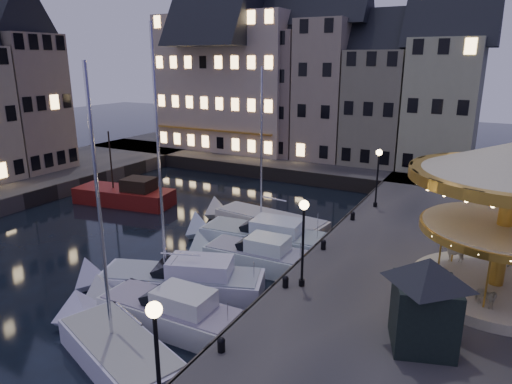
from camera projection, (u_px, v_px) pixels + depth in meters
The scene contains 29 objects.
ground at pixel (167, 285), 24.06m from camera, with size 160.00×160.00×0.00m, color black.
quay_east at pixel (468, 286), 22.56m from camera, with size 16.00×56.00×1.30m, color #474442.
quay_north at pixel (270, 159), 51.19m from camera, with size 44.00×12.00×1.30m, color #474442.
quaywall_e at pixel (316, 255), 26.21m from camera, with size 0.15×44.00×1.30m, color #47423A.
quaywall_n at pixel (261, 173), 45.20m from camera, with size 48.00×0.15×1.30m, color #47423A.
streetlamp_a at pixel (157, 351), 12.05m from camera, with size 0.44×0.44×4.17m.
streetlamp_b at pixel (303, 231), 20.50m from camera, with size 0.44×0.44×4.17m.
streetlamp_c at pixel (378, 170), 31.90m from camera, with size 0.44×0.44×4.17m.
bollard_a at pixel (221, 344), 16.38m from camera, with size 0.30×0.30×0.57m.
bollard_b at pixel (286, 281), 21.02m from camera, with size 0.30×0.30×0.57m.
bollard_c at pixel (323, 244), 25.25m from camera, with size 0.30×0.30×0.57m.
bollard_d at pixel (353, 215), 29.89m from camera, with size 0.30×0.30×0.57m.
townhouse_na at pixel (195, 91), 56.13m from camera, with size 5.50×8.00×12.80m.
townhouse_nb at pixel (232, 88), 53.51m from camera, with size 6.16×8.00×13.80m.
townhouse_nc at pixel (279, 85), 50.61m from camera, with size 6.82×8.00×14.80m.
townhouse_nd at pixel (328, 81), 47.84m from camera, with size 5.50×8.00×15.80m.
townhouse_ne at pixel (379, 97), 45.78m from camera, with size 6.16×8.00×12.80m.
townhouse_nf at pixel (444, 95), 42.88m from camera, with size 6.82×8.00×13.80m.
townhouse_wc at pixel (18, 92), 42.81m from camera, with size 8.80×5.50×14.20m.
hotel_corner at pixel (232, 74), 53.07m from camera, with size 17.60×9.00×16.80m.
motorboat_a at pixel (114, 348), 17.93m from camera, with size 7.30×4.54×12.21m.
motorboat_b at pixel (163, 311), 20.32m from camera, with size 7.68×2.27×2.15m.
motorboat_c at pixel (174, 281), 23.07m from camera, with size 9.14×5.27×12.33m.
motorboat_d at pixel (250, 255), 26.13m from camera, with size 6.93×2.44×2.15m.
motorboat_e at pixel (257, 236), 28.92m from camera, with size 8.93×3.22×2.15m.
motorboat_f at pixel (264, 221), 31.93m from camera, with size 9.19×3.36×12.14m.
red_fishing_boat at pixel (126, 196), 37.32m from camera, with size 8.50×4.03×6.15m.
carousel at pixel (511, 190), 19.28m from camera, with size 8.35×8.35×7.31m.
ticket_kiosk at pixel (427, 288), 16.14m from camera, with size 3.40×3.40×3.98m.
Camera 1 is at (14.45, -16.90, 11.43)m, focal length 32.00 mm.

